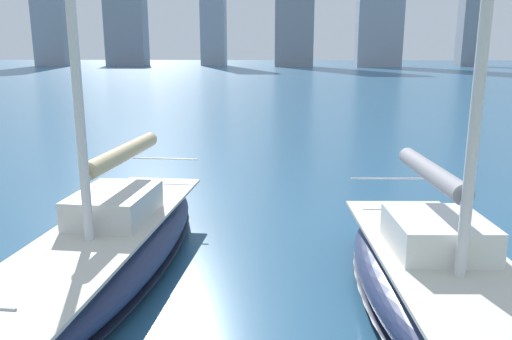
{
  "coord_description": "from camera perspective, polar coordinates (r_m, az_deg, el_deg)",
  "views": [
    {
      "loc": [
        -0.99,
        1.05,
        4.1
      ],
      "look_at": [
        -0.24,
        -7.0,
        2.2
      ],
      "focal_mm": 35.0,
      "sensor_mm": 36.0,
      "label": 1
    }
  ],
  "objects": [
    {
      "name": "sailboat_grey",
      "position": [
        8.54,
        20.62,
        -11.59
      ],
      "size": [
        3.09,
        7.43,
        12.78
      ],
      "color": "navy",
      "rests_on": "ground"
    },
    {
      "name": "sailboat_tan",
      "position": [
        9.8,
        -16.65,
        -8.3
      ],
      "size": [
        2.48,
        8.51,
        9.91
      ],
      "color": "navy",
      "rests_on": "ground"
    }
  ]
}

